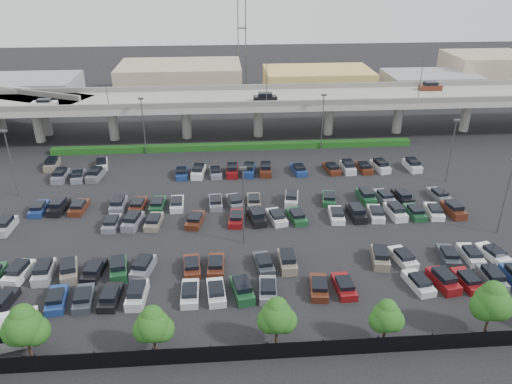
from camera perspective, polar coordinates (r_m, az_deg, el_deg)
ground at (r=69.91m, az=-1.75°, el=-2.38°), size 280.00×280.00×0.00m
overpass at (r=97.16m, az=-2.82°, el=10.22°), size 150.00×13.00×15.80m
hedge at (r=92.50m, az=-2.50°, el=5.23°), size 66.00×1.60×1.10m
fence at (r=46.51m, az=-0.09°, el=-17.82°), size 70.00×0.10×2.00m
tree_row at (r=45.91m, az=0.74°, el=-14.14°), size 65.07×3.66×5.94m
parked_cars at (r=66.34m, az=-2.17°, el=-3.43°), size 62.87×41.69×1.67m
light_poles at (r=69.01m, az=-5.32°, el=2.86°), size 66.90×48.38×10.30m
distant_buildings at (r=127.69m, az=2.55°, el=12.52°), size 138.00×24.00×9.00m
comm_tower at (r=136.86m, az=-1.64°, el=18.47°), size 2.40×2.40×30.00m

